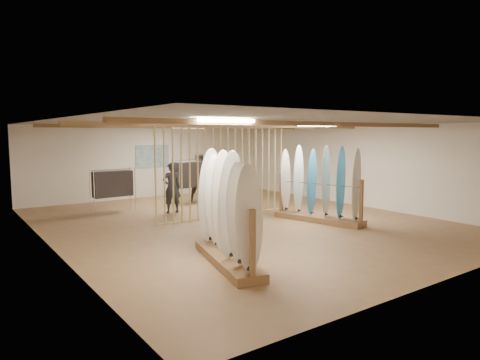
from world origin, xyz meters
TOP-DOWN VIEW (x-y plane):
  - floor at (0.00, 0.00)m, footprint 12.00×12.00m
  - ceiling at (0.00, 0.00)m, footprint 12.00×12.00m
  - wall_back at (0.00, 6.00)m, footprint 12.00×0.00m
  - wall_front at (0.00, -6.00)m, footprint 12.00×0.00m
  - wall_left at (-5.00, 0.00)m, footprint 0.00×12.00m
  - wall_right at (5.00, 0.00)m, footprint 0.00×12.00m
  - ceiling_slats at (0.00, 0.00)m, footprint 9.50×6.12m
  - light_panels at (0.00, 0.00)m, footprint 1.20×0.35m
  - bamboo_partition at (0.00, 0.80)m, footprint 4.45×0.05m
  - poster at (0.00, 5.98)m, footprint 1.40×0.03m
  - rack_left at (-2.46, -3.06)m, footprint 1.23×2.70m
  - rack_right at (1.87, -1.24)m, footprint 1.23×2.74m
  - clothing_rack_a at (-2.47, 3.44)m, footprint 1.33×0.42m
  - clothing_rack_b at (0.51, 3.68)m, footprint 1.49×0.63m
  - shopper_a at (-0.94, 2.40)m, footprint 0.73×0.56m
  - shopper_b at (0.93, 3.82)m, footprint 1.06×0.88m

SIDE VIEW (x-z plane):
  - floor at x=0.00m, z-range 0.00..0.00m
  - rack_left at x=-2.46m, z-range -0.34..1.79m
  - rack_right at x=1.87m, z-range -0.34..1.82m
  - shopper_a at x=-0.94m, z-range 0.00..1.82m
  - clothing_rack_a at x=-2.47m, z-range 0.21..1.64m
  - shopper_b at x=0.93m, z-range 0.00..2.02m
  - clothing_rack_b at x=0.51m, z-range 0.24..1.86m
  - bamboo_partition at x=0.00m, z-range 0.01..2.79m
  - wall_back at x=0.00m, z-range -4.60..7.40m
  - wall_front at x=0.00m, z-range -4.60..7.40m
  - wall_left at x=-5.00m, z-range -4.60..7.40m
  - wall_right at x=5.00m, z-range -4.60..7.40m
  - poster at x=0.00m, z-range 1.15..2.05m
  - ceiling_slats at x=0.00m, z-range 2.67..2.77m
  - light_panels at x=0.00m, z-range 2.71..2.77m
  - ceiling at x=0.00m, z-range 2.80..2.80m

